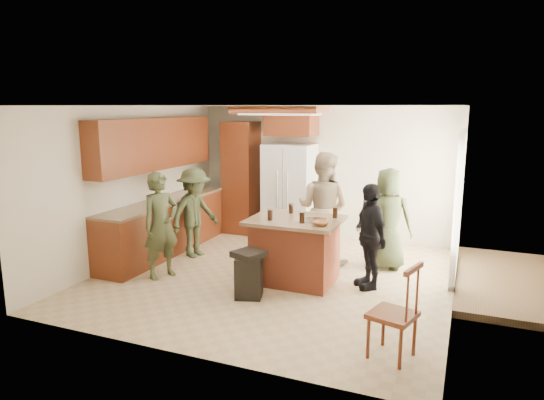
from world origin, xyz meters
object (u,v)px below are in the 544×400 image
at_px(spindle_chair, 395,315).
at_px(person_behind_left, 323,208).
at_px(person_counter, 195,213).
at_px(trash_bin, 249,274).
at_px(person_behind_right, 387,219).
at_px(refrigerator, 290,192).
at_px(person_side_right, 370,236).
at_px(kitchen_island, 295,249).
at_px(person_front_left, 161,225).

bearing_deg(spindle_chair, person_behind_left, 119.80).
relative_size(person_counter, trash_bin, 2.37).
relative_size(person_counter, spindle_chair, 1.50).
bearing_deg(person_behind_right, refrigerator, -25.12).
bearing_deg(person_counter, person_behind_right, -62.84).
distance_m(person_side_right, kitchen_island, 1.07).
relative_size(person_behind_right, trash_bin, 2.50).
xyz_separation_m(person_side_right, person_counter, (-2.98, 0.33, 0.01)).
bearing_deg(kitchen_island, person_behind_right, 44.49).
bearing_deg(spindle_chair, refrigerator, 123.29).
distance_m(refrigerator, trash_bin, 3.08).
xyz_separation_m(person_behind_right, person_counter, (-3.07, -0.60, -0.04)).
bearing_deg(refrigerator, person_counter, -122.05).
bearing_deg(kitchen_island, person_side_right, 9.31).
xyz_separation_m(person_behind_left, person_behind_right, (1.00, 0.10, -0.11)).
relative_size(person_side_right, spindle_chair, 1.48).
relative_size(person_behind_left, spindle_chair, 1.80).
xyz_separation_m(person_behind_right, spindle_chair, (0.53, -2.78, -0.34)).
distance_m(refrigerator, kitchen_island, 2.40).
relative_size(person_front_left, trash_bin, 2.49).
bearing_deg(person_side_right, person_behind_right, 140.05).
xyz_separation_m(person_behind_left, spindle_chair, (1.53, -2.67, -0.44)).
bearing_deg(refrigerator, person_behind_left, -49.81).
bearing_deg(person_behind_right, kitchen_island, 47.86).
bearing_deg(kitchen_island, spindle_chair, -45.60).
distance_m(person_side_right, person_counter, 3.00).
bearing_deg(person_behind_left, person_counter, 18.38).
distance_m(person_side_right, refrigerator, 2.79).
xyz_separation_m(person_side_right, spindle_chair, (0.62, -1.85, -0.28)).
xyz_separation_m(person_side_right, trash_bin, (-1.39, -0.96, -0.42)).
bearing_deg(trash_bin, person_behind_left, 74.95).
bearing_deg(refrigerator, spindle_chair, -56.71).
relative_size(refrigerator, trash_bin, 2.86).
height_order(refrigerator, kitchen_island, refrigerator).
bearing_deg(person_side_right, person_behind_left, -166.52).
xyz_separation_m(person_front_left, person_behind_left, (1.99, 1.56, 0.11)).
bearing_deg(person_counter, trash_bin, -112.82).
bearing_deg(refrigerator, kitchen_island, -67.75).
bearing_deg(person_side_right, trash_bin, -89.78).
height_order(person_front_left, person_counter, person_front_left).
bearing_deg(person_behind_left, person_side_right, 142.58).
bearing_deg(person_behind_right, person_side_right, 87.73).
distance_m(person_behind_right, person_counter, 3.13).
distance_m(person_behind_right, kitchen_island, 1.60).
height_order(trash_bin, spindle_chair, spindle_chair).
relative_size(person_behind_left, person_counter, 1.20).
xyz_separation_m(person_front_left, person_side_right, (2.90, 0.74, -0.05)).
distance_m(person_behind_right, spindle_chair, 2.85).
bearing_deg(person_front_left, person_behind_left, -28.38).
xyz_separation_m(person_front_left, kitchen_island, (1.88, 0.57, -0.31)).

